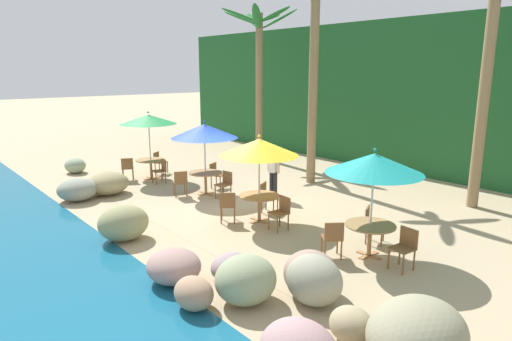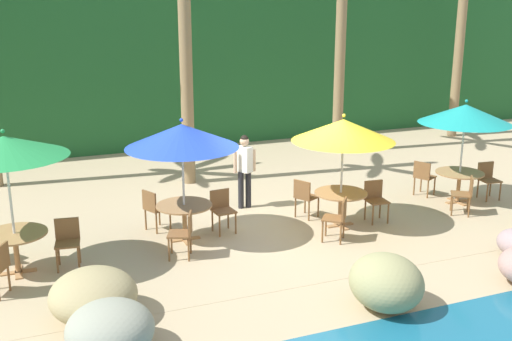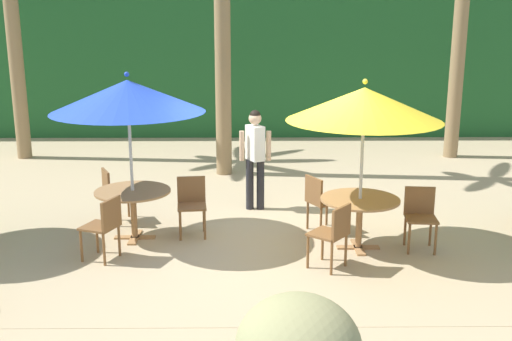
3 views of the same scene
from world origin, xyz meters
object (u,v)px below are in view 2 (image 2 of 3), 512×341
dining_table_blue (184,211)px  chair_teal_seaward (488,177)px  chair_blue_seaward (222,208)px  chair_blue_left (184,231)px  palm_tree_second (184,2)px  umbrella_green (4,147)px  umbrella_yellow (343,130)px  chair_yellow_left (338,216)px  waiter_in_white (245,166)px  umbrella_teal (465,114)px  dining_table_teal (459,177)px  chair_teal_left (466,192)px  umbrella_blue (182,136)px  chair_green_seaward (68,239)px  dining_table_yellow (341,198)px  palm_tree_fourth (462,4)px  dining_table_green (15,240)px  chair_teal_inland (423,176)px  chair_yellow_inland (305,196)px  chair_yellow_seaward (375,198)px  chair_blue_inland (154,207)px  palm_tree_third (342,2)px

dining_table_blue → chair_teal_seaward: bearing=-0.6°
chair_blue_seaward → chair_blue_left: 1.46m
palm_tree_second → chair_blue_left: bearing=-106.6°
umbrella_green → umbrella_yellow: bearing=-0.4°
chair_blue_left → chair_yellow_left: same height
palm_tree_second → waiter_in_white: size_ratio=4.22×
umbrella_teal → dining_table_teal: 1.49m
palm_tree_second → chair_teal_left: bearing=-43.0°
dining_table_blue → waiter_in_white: bearing=38.1°
umbrella_teal → chair_teal_left: bearing=-120.5°
umbrella_blue → dining_table_teal: bearing=-0.8°
chair_green_seaward → dining_table_yellow: (5.48, -0.01, 0.10)m
chair_green_seaward → chair_teal_seaward: same height
chair_blue_seaward → palm_tree_fourth: (10.49, 5.81, 3.97)m
umbrella_teal → chair_yellow_left: bearing=-164.3°
dining_table_green → umbrella_green: bearing=90.0°
umbrella_blue → chair_teal_inland: bearing=5.8°
chair_blue_left → chair_yellow_inland: bearing=20.2°
umbrella_blue → chair_yellow_inland: (2.75, 0.27, -1.60)m
chair_teal_seaward → chair_yellow_seaward: bearing=-174.2°
umbrella_green → umbrella_blue: (3.10, 0.39, -0.15)m
chair_green_seaward → chair_teal_inland: size_ratio=1.00×
chair_teal_seaward → palm_tree_second: bearing=148.1°
chair_blue_inland → dining_table_teal: chair_blue_inland is taller
chair_teal_seaward → chair_blue_seaward: bearing=177.7°
dining_table_green → chair_teal_inland: chair_teal_inland is taller
umbrella_yellow → waiter_in_white: bearing=128.1°
chair_blue_inland → chair_yellow_left: bearing=-30.4°
chair_teal_left → dining_table_green: bearing=177.3°
dining_table_blue → chair_yellow_left: chair_yellow_left is taller
chair_yellow_seaward → palm_tree_second: 6.55m
chair_yellow_left → waiter_in_white: bearing=111.0°
dining_table_green → umbrella_teal: 9.79m
dining_table_green → chair_blue_left: (2.87, -0.43, -0.10)m
chair_yellow_left → palm_tree_second: (-1.62, 4.98, 4.04)m
dining_table_yellow → palm_tree_third: size_ratio=0.16×
palm_tree_second → chair_yellow_inland: bearing=-65.8°
dining_table_blue → chair_yellow_seaward: 4.11m
chair_blue_left → umbrella_teal: bearing=6.1°
chair_green_seaward → chair_yellow_inland: bearing=7.9°
dining_table_green → chair_yellow_inland: size_ratio=1.26×
chair_yellow_left → chair_teal_seaward: same height
chair_blue_seaward → chair_teal_seaward: size_ratio=1.00×
dining_table_green → palm_tree_third: palm_tree_third is taller
dining_table_yellow → palm_tree_second: (-2.08, 4.26, 3.94)m
chair_yellow_left → umbrella_teal: 4.25m
dining_table_yellow → chair_green_seaward: bearing=179.9°
dining_table_teal → umbrella_blue: bearing=179.2°
chair_blue_seaward → chair_yellow_left: (1.94, -1.34, 0.00)m
palm_tree_third → chair_yellow_seaward: bearing=-111.5°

